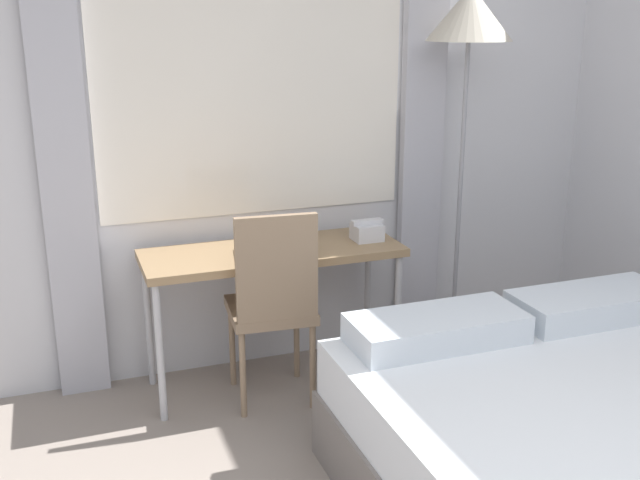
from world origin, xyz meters
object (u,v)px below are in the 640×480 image
at_px(telephone, 367,231).
at_px(book, 259,252).
at_px(desk_chair, 273,298).
at_px(standing_lamp, 469,36).
at_px(desk, 273,262).

height_order(telephone, book, telephone).
distance_m(desk_chair, standing_lamp, 1.64).
height_order(desk_chair, standing_lamp, standing_lamp).
bearing_deg(desk, standing_lamp, -0.67).
bearing_deg(standing_lamp, book, -177.60).
distance_m(desk, telephone, 0.52).
relative_size(standing_lamp, book, 8.43).
bearing_deg(book, desk, 34.57).
height_order(desk, desk_chair, desk_chair).
bearing_deg(book, standing_lamp, 2.40).
height_order(desk_chair, telephone, desk_chair).
height_order(desk_chair, book, desk_chair).
bearing_deg(desk_chair, standing_lamp, 15.42).
relative_size(desk_chair, telephone, 5.91).
relative_size(standing_lamp, telephone, 11.87).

